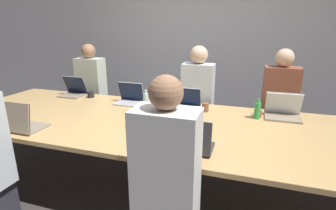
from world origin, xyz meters
TOP-DOWN VIEW (x-y plane):
  - ground_plane at (0.00, 0.00)m, footprint 24.00×24.00m
  - curtain_wall at (0.00, 2.07)m, footprint 12.00×0.06m
  - conference_table at (0.00, 0.00)m, footprint 4.47×1.50m
  - laptop_far_right at (1.22, 0.52)m, footprint 0.35×0.27m
  - person_far_right at (1.22, 1.02)m, footprint 0.40×0.24m
  - cup_far_right at (0.97, 0.45)m, footprint 0.08×0.08m
  - bottle_far_right at (0.96, 0.40)m, footprint 0.06×0.06m
  - laptop_near_left at (-1.05, -0.60)m, footprint 0.33×0.28m
  - laptop_far_left at (-1.39, 0.60)m, footprint 0.31×0.27m
  - person_far_left at (-1.42, 1.05)m, footprint 0.40×0.24m
  - cup_far_left at (-1.12, 0.58)m, footprint 0.09×0.09m
  - laptop_near_midright at (0.50, -0.52)m, footprint 0.31×0.26m
  - person_near_midright at (0.43, -0.93)m, footprint 0.40×0.24m
  - laptop_far_midleft at (-0.51, 0.50)m, footprint 0.31×0.25m
  - bottle_far_midleft at (-0.26, 0.41)m, footprint 0.07×0.07m
  - laptop_far_center at (0.19, 0.51)m, footprint 0.33×0.24m
  - person_far_center at (0.23, 0.98)m, footprint 0.40×0.24m
  - cup_far_center at (0.42, 0.46)m, footprint 0.07×0.07m
  - stapler at (0.21, -0.11)m, footprint 0.12×0.15m
  - notebook at (-0.10, -0.16)m, footprint 0.25×0.18m

SIDE VIEW (x-z plane):
  - ground_plane at x=0.00m, z-range 0.00..0.00m
  - person_near_midright at x=0.43m, z-range -0.02..1.37m
  - person_far_left at x=-1.42m, z-range -0.02..1.38m
  - person_far_right at x=1.22m, z-range -0.02..1.38m
  - person_far_center at x=0.23m, z-range -0.02..1.40m
  - conference_table at x=0.00m, z-range 0.33..1.07m
  - notebook at x=-0.10m, z-range 0.74..0.76m
  - stapler at x=0.21m, z-range 0.74..0.79m
  - cup_far_right at x=0.97m, z-range 0.74..0.82m
  - cup_far_left at x=-1.12m, z-range 0.74..0.83m
  - cup_far_center at x=0.42m, z-range 0.74..0.84m
  - laptop_far_center at x=0.19m, z-range 0.69..0.93m
  - laptop_far_midleft at x=-0.51m, z-range 0.69..0.94m
  - laptop_far_left at x=-1.39m, z-range 0.69..0.95m
  - laptop_far_right at x=1.22m, z-range 0.69..0.95m
  - laptop_near_midright at x=0.50m, z-range 0.69..0.95m
  - laptop_near_left at x=-1.05m, z-range 0.68..0.96m
  - bottle_far_midleft at x=-0.26m, z-range 0.73..0.93m
  - bottle_far_right at x=0.96m, z-range 0.73..0.94m
  - curtain_wall at x=0.00m, z-range 0.00..2.80m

